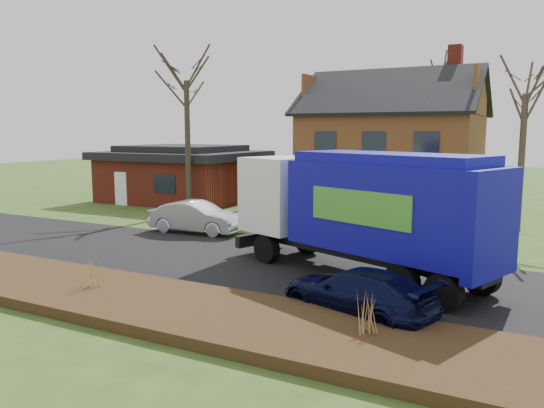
% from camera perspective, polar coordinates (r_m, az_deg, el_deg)
% --- Properties ---
extents(ground, '(120.00, 120.00, 0.00)m').
position_cam_1_polar(ground, '(19.20, -4.22, -6.25)').
color(ground, '#2E4717').
rests_on(ground, ground).
extents(road, '(80.00, 7.00, 0.02)m').
position_cam_1_polar(road, '(19.20, -4.22, -6.22)').
color(road, black).
rests_on(road, ground).
extents(mulch_verge, '(80.00, 3.50, 0.30)m').
position_cam_1_polar(mulch_verge, '(15.09, -15.03, -9.88)').
color(mulch_verge, black).
rests_on(mulch_verge, ground).
extents(main_house, '(12.95, 8.95, 9.26)m').
position_cam_1_polar(main_house, '(30.88, 11.94, 6.52)').
color(main_house, beige).
rests_on(main_house, ground).
extents(ranch_house, '(9.80, 8.20, 3.70)m').
position_cam_1_polar(ranch_house, '(36.26, -9.59, 3.26)').
color(ranch_house, maroon).
rests_on(ranch_house, ground).
extents(garbage_truck, '(9.67, 5.60, 4.02)m').
position_cam_1_polar(garbage_truck, '(17.05, 9.73, -0.21)').
color(garbage_truck, black).
rests_on(garbage_truck, ground).
extents(silver_sedan, '(4.52, 1.83, 1.46)m').
position_cam_1_polar(silver_sedan, '(24.66, -8.12, -1.41)').
color(silver_sedan, '#AFB3B7').
rests_on(silver_sedan, ground).
extents(navy_wagon, '(4.55, 2.89, 1.23)m').
position_cam_1_polar(navy_wagon, '(13.83, 9.18, -9.35)').
color(navy_wagon, black).
rests_on(navy_wagon, ground).
extents(tree_front_west, '(3.48, 3.48, 10.34)m').
position_cam_1_polar(tree_front_west, '(30.64, -9.25, 15.00)').
color(tree_front_west, '#392E22').
rests_on(tree_front_west, ground).
extents(tree_front_east, '(3.26, 3.26, 9.06)m').
position_cam_1_polar(tree_front_east, '(27.05, 25.76, 12.82)').
color(tree_front_east, '#453629').
rests_on(tree_front_east, ground).
extents(tree_back, '(3.32, 3.32, 10.51)m').
position_cam_1_polar(tree_back, '(37.39, 17.76, 13.80)').
color(tree_back, '#3E3225').
rests_on(tree_back, ground).
extents(grass_clump_mid, '(0.34, 0.28, 0.95)m').
position_cam_1_polar(grass_clump_mid, '(15.93, -18.92, -6.75)').
color(grass_clump_mid, tan).
rests_on(grass_clump_mid, mulch_verge).
extents(grass_clump_east, '(0.36, 0.29, 0.90)m').
position_cam_1_polar(grass_clump_east, '(11.94, 10.40, -11.52)').
color(grass_clump_east, '#9C7544').
rests_on(grass_clump_east, mulch_verge).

